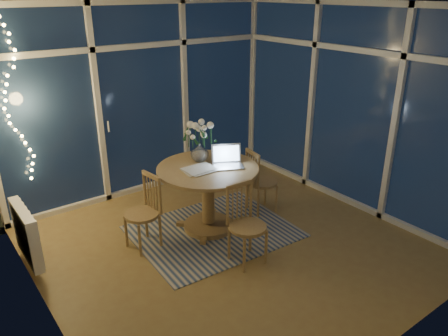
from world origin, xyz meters
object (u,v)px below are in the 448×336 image
Objects in this scene: dining_table at (208,199)px; laptop at (228,156)px; chair_front at (248,225)px; flower_vase at (200,153)px; chair_left at (142,213)px; chair_right at (262,180)px.

dining_table is 0.58m from laptop.
flower_vase is at bearing 87.90° from chair_front.
chair_front reaches higher than dining_table.
laptop is (0.27, 0.70, 0.49)m from chair_front.
dining_table is 0.56m from flower_vase.
chair_front is 0.89m from laptop.
chair_front is 4.23× the size of flower_vase.
laptop is at bearing 69.89° from chair_left.
chair_front is (0.75, -0.93, 0.01)m from chair_left.
laptop is at bearing 72.71° from chair_front.
laptop is (0.20, -0.12, 0.53)m from dining_table.
chair_front is at bearing 31.66° from chair_left.
chair_left is at bearing 94.45° from chair_right.
chair_left is 1.16m from laptop.
chair_front is (-0.07, -0.82, 0.04)m from dining_table.
chair_front reaches higher than chair_right.
chair_left is (-0.82, 0.11, 0.03)m from dining_table.
laptop is at bearing -65.39° from flower_vase.
chair_front is 2.57× the size of laptop.
chair_right reaches higher than dining_table.
chair_right is at bearing 45.04° from chair_front.
chair_left is 0.99× the size of chair_right.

